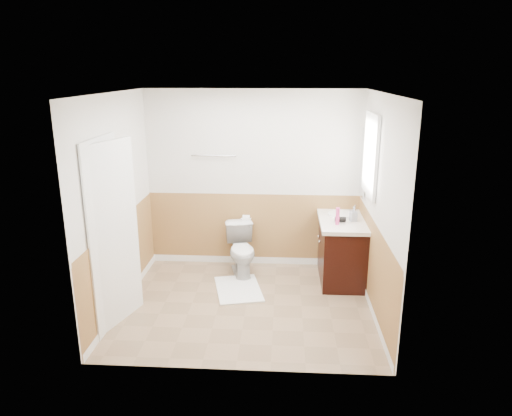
# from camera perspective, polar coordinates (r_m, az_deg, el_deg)

# --- Properties ---
(floor) EXTENTS (3.00, 3.00, 0.00)m
(floor) POSITION_cam_1_polar(r_m,az_deg,el_deg) (5.82, -1.16, -11.62)
(floor) COLOR #8C7051
(floor) RESTS_ON ground
(ceiling) EXTENTS (3.00, 3.00, 0.00)m
(ceiling) POSITION_cam_1_polar(r_m,az_deg,el_deg) (5.15, -1.32, 13.79)
(ceiling) COLOR white
(ceiling) RESTS_ON floor
(wall_back) EXTENTS (3.00, 0.00, 3.00)m
(wall_back) POSITION_cam_1_polar(r_m,az_deg,el_deg) (6.61, -0.31, 3.41)
(wall_back) COLOR silver
(wall_back) RESTS_ON floor
(wall_front) EXTENTS (3.00, 0.00, 3.00)m
(wall_front) POSITION_cam_1_polar(r_m,az_deg,el_deg) (4.12, -2.72, -4.71)
(wall_front) COLOR silver
(wall_front) RESTS_ON floor
(wall_left) EXTENTS (0.00, 3.00, 3.00)m
(wall_left) POSITION_cam_1_polar(r_m,az_deg,el_deg) (5.67, -16.52, 0.54)
(wall_left) COLOR silver
(wall_left) RESTS_ON floor
(wall_right) EXTENTS (0.00, 3.00, 3.00)m
(wall_right) POSITION_cam_1_polar(r_m,az_deg,el_deg) (5.44, 14.72, 0.02)
(wall_right) COLOR silver
(wall_right) RESTS_ON floor
(wainscot_back) EXTENTS (3.00, 0.00, 3.00)m
(wainscot_back) POSITION_cam_1_polar(r_m,az_deg,el_deg) (6.80, -0.31, -2.78)
(wainscot_back) COLOR #A16E40
(wainscot_back) RESTS_ON floor
(wainscot_front) EXTENTS (3.00, 0.00, 3.00)m
(wainscot_front) POSITION_cam_1_polar(r_m,az_deg,el_deg) (4.46, -2.57, -13.69)
(wainscot_front) COLOR #A16E40
(wainscot_front) RESTS_ON floor
(wainscot_left) EXTENTS (0.00, 2.60, 2.60)m
(wainscot_left) POSITION_cam_1_polar(r_m,az_deg,el_deg) (5.91, -15.82, -6.48)
(wainscot_left) COLOR #A16E40
(wainscot_left) RESTS_ON floor
(wainscot_right) EXTENTS (0.00, 2.60, 2.60)m
(wainscot_right) POSITION_cam_1_polar(r_m,az_deg,el_deg) (5.69, 14.06, -7.25)
(wainscot_right) COLOR #A16E40
(wainscot_right) RESTS_ON floor
(toilet) EXTENTS (0.53, 0.75, 0.69)m
(toilet) POSITION_cam_1_polar(r_m,az_deg,el_deg) (6.51, -1.74, -5.13)
(toilet) COLOR white
(toilet) RESTS_ON floor
(bath_mat) EXTENTS (0.72, 0.91, 0.02)m
(bath_mat) POSITION_cam_1_polar(r_m,az_deg,el_deg) (6.17, -2.15, -9.79)
(bath_mat) COLOR white
(bath_mat) RESTS_ON floor
(vanity_cabinet) EXTENTS (0.55, 1.10, 0.80)m
(vanity_cabinet) POSITION_cam_1_polar(r_m,az_deg,el_deg) (6.47, 10.26, -5.01)
(vanity_cabinet) COLOR black
(vanity_cabinet) RESTS_ON floor
(vanity_knob_left) EXTENTS (0.03, 0.03, 0.03)m
(vanity_knob_left) POSITION_cam_1_polar(r_m,az_deg,el_deg) (6.30, 7.71, -4.05)
(vanity_knob_left) COLOR #B8B9BF
(vanity_knob_left) RESTS_ON vanity_cabinet
(vanity_knob_right) EXTENTS (0.03, 0.03, 0.03)m
(vanity_knob_right) POSITION_cam_1_polar(r_m,az_deg,el_deg) (6.48, 7.59, -3.43)
(vanity_knob_right) COLOR silver
(vanity_knob_right) RESTS_ON vanity_cabinet
(countertop) EXTENTS (0.60, 1.15, 0.05)m
(countertop) POSITION_cam_1_polar(r_m,az_deg,el_deg) (6.33, 10.36, -1.43)
(countertop) COLOR silver
(countertop) RESTS_ON vanity_cabinet
(sink_basin) EXTENTS (0.36, 0.36, 0.02)m
(sink_basin) POSITION_cam_1_polar(r_m,az_deg,el_deg) (6.46, 10.32, -0.73)
(sink_basin) COLOR white
(sink_basin) RESTS_ON countertop
(faucet) EXTENTS (0.02, 0.02, 0.14)m
(faucet) POSITION_cam_1_polar(r_m,az_deg,el_deg) (6.47, 11.93, -0.25)
(faucet) COLOR #BAB9C0
(faucet) RESTS_ON countertop
(lotion_bottle) EXTENTS (0.05, 0.05, 0.22)m
(lotion_bottle) POSITION_cam_1_polar(r_m,az_deg,el_deg) (6.02, 9.87, -0.98)
(lotion_bottle) COLOR #E13A88
(lotion_bottle) RESTS_ON countertop
(soap_dispenser) EXTENTS (0.10, 0.10, 0.19)m
(soap_dispenser) POSITION_cam_1_polar(r_m,az_deg,el_deg) (6.20, 11.73, -0.72)
(soap_dispenser) COLOR #9CA1AF
(soap_dispenser) RESTS_ON countertop
(hair_dryer_body) EXTENTS (0.14, 0.07, 0.07)m
(hair_dryer_body) POSITION_cam_1_polar(r_m,az_deg,el_deg) (6.15, 10.20, -1.37)
(hair_dryer_body) COLOR black
(hair_dryer_body) RESTS_ON countertop
(hair_dryer_handle) EXTENTS (0.03, 0.03, 0.07)m
(hair_dryer_handle) POSITION_cam_1_polar(r_m,az_deg,el_deg) (6.22, 9.84, -1.44)
(hair_dryer_handle) COLOR black
(hair_dryer_handle) RESTS_ON countertop
(mirror_panel) EXTENTS (0.02, 0.35, 0.90)m
(mirror_panel) POSITION_cam_1_polar(r_m,az_deg,el_deg) (6.42, 12.89, 5.36)
(mirror_panel) COLOR silver
(mirror_panel) RESTS_ON wall_right
(window_frame) EXTENTS (0.04, 0.80, 1.00)m
(window_frame) POSITION_cam_1_polar(r_m,az_deg,el_deg) (5.89, 13.72, 6.31)
(window_frame) COLOR white
(window_frame) RESTS_ON wall_right
(window_glass) EXTENTS (0.01, 0.70, 0.90)m
(window_glass) POSITION_cam_1_polar(r_m,az_deg,el_deg) (5.89, 13.88, 6.31)
(window_glass) COLOR white
(window_glass) RESTS_ON wall_right
(door) EXTENTS (0.29, 0.78, 2.04)m
(door) POSITION_cam_1_polar(r_m,az_deg,el_deg) (5.30, -16.91, -3.20)
(door) COLOR white
(door) RESTS_ON wall_left
(door_frame) EXTENTS (0.02, 0.92, 2.10)m
(door_frame) POSITION_cam_1_polar(r_m,az_deg,el_deg) (5.33, -17.69, -3.07)
(door_frame) COLOR white
(door_frame) RESTS_ON wall_left
(door_knob) EXTENTS (0.06, 0.06, 0.06)m
(door_knob) POSITION_cam_1_polar(r_m,az_deg,el_deg) (5.60, -15.14, -2.78)
(door_knob) COLOR silver
(door_knob) RESTS_ON door
(towel_bar) EXTENTS (0.62, 0.02, 0.02)m
(towel_bar) POSITION_cam_1_polar(r_m,az_deg,el_deg) (6.54, -5.18, 6.35)
(towel_bar) COLOR silver
(towel_bar) RESTS_ON wall_back
(tp_holder_bar) EXTENTS (0.14, 0.02, 0.02)m
(tp_holder_bar) POSITION_cam_1_polar(r_m,az_deg,el_deg) (6.69, -1.20, -1.31)
(tp_holder_bar) COLOR silver
(tp_holder_bar) RESTS_ON wall_back
(tp_roll) EXTENTS (0.10, 0.11, 0.11)m
(tp_roll) POSITION_cam_1_polar(r_m,az_deg,el_deg) (6.69, -1.20, -1.31)
(tp_roll) COLOR white
(tp_roll) RESTS_ON tp_holder_bar
(tp_sheet) EXTENTS (0.10, 0.01, 0.16)m
(tp_sheet) POSITION_cam_1_polar(r_m,az_deg,el_deg) (6.72, -1.19, -2.21)
(tp_sheet) COLOR white
(tp_sheet) RESTS_ON tp_roll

